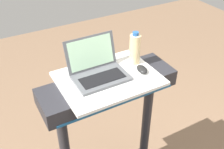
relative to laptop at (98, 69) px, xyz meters
name	(u,v)px	position (x,y,z in m)	size (l,w,h in m)	color
desk_board	(108,78)	(0.05, -0.05, -0.06)	(0.62, 0.47, 0.02)	white
laptop	(98,69)	(0.00, 0.00, 0.00)	(0.34, 0.28, 0.23)	#515459
computer_mouse	(142,69)	(0.27, -0.10, -0.03)	(0.06, 0.10, 0.03)	black
water_bottle	(135,49)	(0.29, 0.02, 0.06)	(0.07, 0.07, 0.23)	beige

